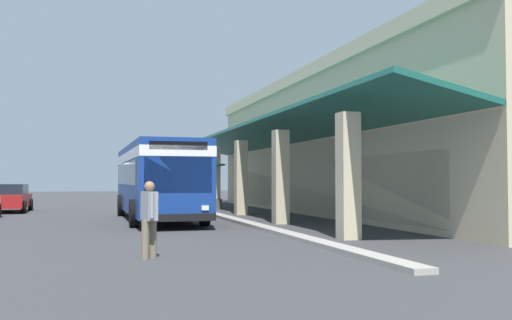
% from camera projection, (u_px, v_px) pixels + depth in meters
% --- Properties ---
extents(ground, '(120.00, 120.00, 0.00)m').
position_uv_depth(ground, '(285.00, 212.00, 30.05)').
color(ground, '#38383A').
extents(curb_strip, '(35.48, 0.50, 0.12)m').
position_uv_depth(curb_strip, '(213.00, 214.00, 26.89)').
color(curb_strip, '#9E998E').
rests_on(curb_strip, ground).
extents(plaza_building, '(29.86, 14.18, 7.15)m').
position_uv_depth(plaza_building, '(392.00, 144.00, 29.74)').
color(plaza_building, '#C6B793').
rests_on(plaza_building, ground).
extents(transit_bus, '(11.24, 2.94, 3.34)m').
position_uv_depth(transit_bus, '(157.00, 176.00, 23.85)').
color(transit_bus, navy).
rests_on(transit_bus, ground).
extents(parked_sedan_red, '(4.43, 2.06, 1.47)m').
position_uv_depth(parked_sedan_red, '(9.00, 198.00, 29.56)').
color(parked_sedan_red, maroon).
rests_on(parked_sedan_red, ground).
extents(pedestrian, '(0.67, 0.35, 1.65)m').
position_uv_depth(pedestrian, '(149.00, 215.00, 12.02)').
color(pedestrian, '#726651').
rests_on(pedestrian, ground).
extents(potted_palm, '(1.81, 1.60, 2.76)m').
position_uv_depth(potted_palm, '(213.00, 199.00, 32.75)').
color(potted_palm, '#4C4742').
rests_on(potted_palm, ground).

